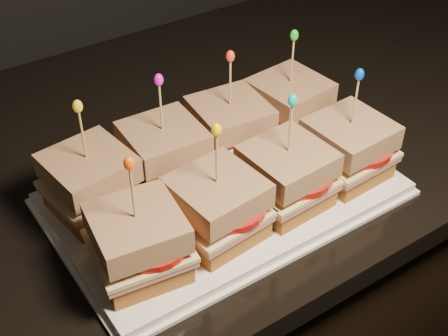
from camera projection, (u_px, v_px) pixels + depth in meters
cabinet at (283, 268)px, 1.38m from camera, size 2.63×0.70×0.84m
granite_slab at (297, 100)px, 1.10m from camera, size 2.67×0.74×0.04m
platter at (224, 194)px, 0.86m from camera, size 0.45×0.28×0.02m
platter_rim at (224, 197)px, 0.87m from camera, size 0.47×0.29×0.01m
sandwich_0_bread_bot at (94, 199)px, 0.82m from camera, size 0.11×0.11×0.03m
sandwich_0_ham at (92, 189)px, 0.81m from camera, size 0.12×0.12×0.01m
sandwich_0_cheese at (91, 185)px, 0.80m from camera, size 0.12×0.12×0.01m
sandwich_0_tomato at (101, 180)px, 0.80m from camera, size 0.10×0.10×0.01m
sandwich_0_bread_top at (88, 168)px, 0.79m from camera, size 0.11×0.11×0.03m
sandwich_0_pick at (83, 138)px, 0.76m from camera, size 0.00×0.00×0.09m
sandwich_0_frill at (78, 106)px, 0.73m from camera, size 0.01×0.01×0.02m
sandwich_1_bread_bot at (166, 171)px, 0.87m from camera, size 0.10×0.10×0.03m
sandwich_1_ham at (165, 161)px, 0.86m from camera, size 0.11×0.11×0.01m
sandwich_1_cheese at (164, 157)px, 0.85m from camera, size 0.11×0.11×0.01m
sandwich_1_tomato at (174, 151)px, 0.85m from camera, size 0.10×0.10×0.01m
sandwich_1_bread_top at (163, 139)px, 0.83m from camera, size 0.10×0.10×0.03m
sandwich_1_pick at (161, 110)px, 0.80m from camera, size 0.00×0.00×0.09m
sandwich_1_frill at (159, 80)px, 0.78m from camera, size 0.01×0.01×0.02m
sandwich_2_bread_bot at (230, 145)px, 0.91m from camera, size 0.11×0.11×0.03m
sandwich_2_ham at (230, 135)px, 0.90m from camera, size 0.12×0.11×0.01m
sandwich_2_cheese at (230, 131)px, 0.90m from camera, size 0.12×0.12×0.01m
sandwich_2_tomato at (239, 126)px, 0.90m from camera, size 0.10×0.10×0.01m
sandwich_2_bread_top at (230, 114)px, 0.88m from camera, size 0.11×0.11×0.03m
sandwich_2_pick at (230, 86)px, 0.85m from camera, size 0.00×0.00×0.09m
sandwich_2_frill at (230, 56)px, 0.82m from camera, size 0.01×0.01×0.02m
sandwich_3_bread_bot at (288, 121)px, 0.96m from camera, size 0.11×0.11×0.03m
sandwich_3_ham at (288, 112)px, 0.95m from camera, size 0.12×0.11×0.01m
sandwich_3_cheese at (289, 108)px, 0.95m from camera, size 0.12×0.12×0.01m
sandwich_3_tomato at (298, 103)px, 0.94m from camera, size 0.10×0.10×0.01m
sandwich_3_bread_top at (290, 92)px, 0.93m from camera, size 0.11×0.11×0.03m
sandwich_3_pick at (292, 64)px, 0.90m from camera, size 0.00×0.00×0.09m
sandwich_3_frill at (294, 35)px, 0.87m from camera, size 0.01×0.01×0.02m
sandwich_4_bread_bot at (141, 260)px, 0.74m from camera, size 0.11×0.11×0.03m
sandwich_4_ham at (139, 250)px, 0.72m from camera, size 0.12×0.12×0.01m
sandwich_4_cheese at (139, 246)px, 0.72m from camera, size 0.12×0.12×0.01m
sandwich_4_tomato at (150, 240)px, 0.72m from camera, size 0.10×0.10×0.01m
sandwich_4_bread_top at (137, 228)px, 0.70m from camera, size 0.11×0.11×0.03m
sandwich_4_pick at (133, 196)px, 0.67m from camera, size 0.00×0.00×0.09m
sandwich_4_frill at (129, 163)px, 0.64m from camera, size 0.01×0.01×0.02m
sandwich_5_bread_bot at (217, 224)px, 0.78m from camera, size 0.11×0.11×0.03m
sandwich_5_ham at (217, 214)px, 0.77m from camera, size 0.12×0.11×0.01m
sandwich_5_cheese at (217, 210)px, 0.77m from camera, size 0.12×0.12×0.01m
sandwich_5_tomato at (228, 205)px, 0.76m from camera, size 0.10×0.10×0.01m
sandwich_5_bread_top at (217, 192)px, 0.75m from camera, size 0.11×0.11×0.03m
sandwich_5_pick at (217, 162)px, 0.72m from camera, size 0.00×0.00×0.09m
sandwich_5_frill at (216, 130)px, 0.69m from camera, size 0.01×0.01×0.02m
sandwich_6_bread_bot at (285, 193)px, 0.83m from camera, size 0.10×0.10×0.03m
sandwich_6_ham at (286, 183)px, 0.82m from camera, size 0.11×0.11×0.01m
sandwich_6_cheese at (286, 179)px, 0.81m from camera, size 0.12×0.11×0.01m
sandwich_6_tomato at (297, 173)px, 0.81m from camera, size 0.10×0.10×0.01m
sandwich_6_bread_top at (288, 161)px, 0.80m from camera, size 0.11×0.11×0.03m
sandwich_6_pick at (290, 131)px, 0.77m from camera, size 0.00×0.00×0.09m
sandwich_6_frill at (293, 100)px, 0.74m from camera, size 0.01×0.01×0.02m
sandwich_7_bread_bot at (346, 165)px, 0.88m from camera, size 0.10×0.10×0.03m
sandwich_7_ham at (347, 155)px, 0.87m from camera, size 0.11×0.11×0.01m
sandwich_7_cheese at (348, 151)px, 0.86m from camera, size 0.11×0.11×0.01m
sandwich_7_tomato at (358, 146)px, 0.86m from camera, size 0.10×0.10×0.01m
sandwich_7_bread_top at (350, 134)px, 0.84m from camera, size 0.10×0.10×0.03m
sandwich_7_pick at (355, 104)px, 0.81m from camera, size 0.00×0.00×0.09m
sandwich_7_frill at (360, 74)px, 0.79m from camera, size 0.01×0.01×0.02m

